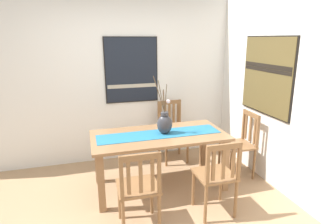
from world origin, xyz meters
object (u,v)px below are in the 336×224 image
Objects in this scene: dining_table at (159,142)px; chair_3 at (241,143)px; chair_1 at (172,129)px; painting_on_back_wall at (132,70)px; painting_on_side_wall at (267,76)px; chair_0 at (217,175)px; chair_2 at (139,188)px; centerpiece_vase at (165,123)px.

chair_3 is (1.20, -0.03, -0.14)m from dining_table.
chair_3 is at bearing -46.92° from chair_1.
dining_table is 0.91m from chair_1.
painting_on_side_wall reaches higher than painting_on_back_wall.
chair_0 is at bearing -147.30° from painting_on_side_wall.
chair_0 is 0.99× the size of chair_2.
dining_table is 0.91m from chair_0.
chair_0 is at bearing -72.32° from painting_on_back_wall.
painting_on_side_wall is at bearing -36.78° from painting_on_back_wall.
chair_2 is 0.97× the size of chair_3.
chair_0 is at bearing -60.51° from dining_table.
painting_on_side_wall is at bearing -4.92° from centerpiece_vase.
chair_3 is at bearing -1.29° from dining_table.
chair_0 is 1.07m from chair_3.
chair_0 is at bearing 0.63° from chair_2.
centerpiece_vase is at bearing -78.37° from painting_on_back_wall.
centerpiece_vase reaches higher than chair_3.
painting_on_back_wall is 0.99× the size of painting_on_side_wall.
chair_0 is 0.87× the size of painting_on_side_wall.
chair_1 is (0.43, 0.80, -0.12)m from dining_table.
centerpiece_vase is 0.83× the size of chair_2.
chair_3 is at bearing 25.01° from chair_2.
painting_on_side_wall reaches higher than centerpiece_vase.
painting_on_side_wall is (1.46, -0.12, 0.83)m from dining_table.
centerpiece_vase is 0.84× the size of chair_0.
painting_on_side_wall is (1.03, -0.92, 0.95)m from chair_1.
chair_3 is 0.91× the size of painting_on_back_wall.
dining_table is 0.27m from centerpiece_vase.
painting_on_back_wall is at bearing 98.05° from dining_table.
painting_on_back_wall is (-0.15, 1.08, 0.83)m from dining_table.
chair_1 is at bearing 66.01° from centerpiece_vase.
chair_3 reaches higher than dining_table.
painting_on_side_wall is (1.02, 0.66, 0.98)m from chair_0.
centerpiece_vase is 0.79× the size of chair_1.
chair_0 is 0.97× the size of chair_3.
chair_3 is (1.63, 0.76, 0.01)m from chair_2.
chair_2 is at bearing -122.69° from centerpiece_vase.
centerpiece_vase reaches higher than chair_0.
centerpiece_vase is 1.51m from painting_on_side_wall.
chair_3 is (0.77, -0.83, -0.02)m from chair_1.
painting_on_back_wall reaches higher than chair_1.
painting_on_back_wall is (-0.59, 1.86, 0.98)m from chair_0.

